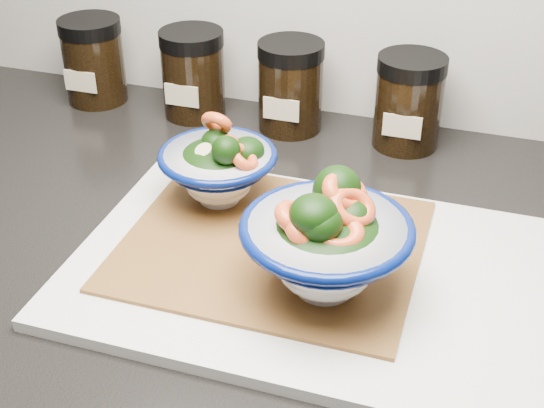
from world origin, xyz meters
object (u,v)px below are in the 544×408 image
(spice_jar_c, at_px, (290,86))
(spice_jar_d, at_px, (409,102))
(cutting_board, at_px, (315,273))
(spice_jar_b, at_px, (193,73))
(bowl_left, at_px, (219,168))
(spice_jar_a, at_px, (94,60))
(bowl_right, at_px, (327,243))

(spice_jar_c, height_order, spice_jar_d, same)
(cutting_board, xyz_separation_m, spice_jar_b, (-0.24, 0.29, 0.05))
(cutting_board, relative_size, spice_jar_c, 3.98)
(bowl_left, distance_m, spice_jar_a, 0.34)
(bowl_right, height_order, spice_jar_a, bowl_right)
(bowl_left, bearing_deg, cutting_board, -32.30)
(cutting_board, height_order, spice_jar_c, spice_jar_c)
(cutting_board, height_order, bowl_left, bowl_left)
(spice_jar_b, bearing_deg, spice_jar_a, 180.00)
(bowl_left, bearing_deg, spice_jar_b, 119.22)
(cutting_board, xyz_separation_m, bowl_right, (0.02, -0.03, 0.06))
(spice_jar_a, height_order, spice_jar_d, same)
(spice_jar_a, bearing_deg, spice_jar_b, 0.00)
(spice_jar_d, bearing_deg, cutting_board, -96.99)
(spice_jar_a, distance_m, spice_jar_c, 0.27)
(spice_jar_a, distance_m, spice_jar_d, 0.42)
(bowl_left, distance_m, spice_jar_b, 0.24)
(spice_jar_c, distance_m, spice_jar_d, 0.15)
(bowl_right, relative_size, spice_jar_a, 1.33)
(bowl_right, xyz_separation_m, spice_jar_d, (0.02, 0.32, -0.01))
(spice_jar_b, bearing_deg, bowl_left, -60.78)
(spice_jar_c, bearing_deg, spice_jar_a, 180.00)
(spice_jar_a, distance_m, spice_jar_b, 0.14)
(spice_jar_b, xyz_separation_m, spice_jar_d, (0.28, 0.00, 0.00))
(cutting_board, distance_m, spice_jar_d, 0.30)
(bowl_left, height_order, spice_jar_d, bowl_left)
(spice_jar_c, relative_size, spice_jar_d, 1.00)
(bowl_left, height_order, spice_jar_b, bowl_left)
(bowl_left, distance_m, spice_jar_d, 0.26)
(bowl_right, distance_m, spice_jar_a, 0.51)
(spice_jar_a, bearing_deg, spice_jar_d, 0.00)
(spice_jar_b, bearing_deg, bowl_right, -50.97)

